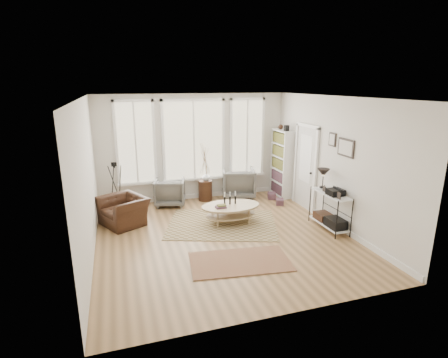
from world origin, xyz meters
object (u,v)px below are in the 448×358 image
object	(u,v)px
side_table	(205,174)
accent_chair	(124,211)
armchair_right	(238,183)
low_shelf	(330,207)
armchair_left	(170,192)
bookcase	(282,163)
coffee_table	(230,209)

from	to	relation	value
side_table	accent_chair	xyz separation A→B (m)	(-2.22, -1.10, -0.44)
armchair_right	low_shelf	bearing A→B (deg)	127.61
armchair_left	side_table	world-z (taller)	side_table
bookcase	armchair_right	xyz separation A→B (m)	(-1.23, 0.22, -0.53)
side_table	coffee_table	bearing A→B (deg)	-85.16
armchair_right	accent_chair	bearing A→B (deg)	33.39
bookcase	accent_chair	distance (m)	4.55
low_shelf	side_table	size ratio (longest dim) A/B	0.82
low_shelf	coffee_table	bearing A→B (deg)	153.77
accent_chair	low_shelf	bearing A→B (deg)	41.55
coffee_table	side_table	bearing A→B (deg)	94.84
armchair_right	side_table	xyz separation A→B (m)	(-0.97, -0.00, 0.34)
bookcase	accent_chair	size ratio (longest dim) A/B	2.06
bookcase	armchair_right	size ratio (longest dim) A/B	2.23
low_shelf	bookcase	bearing A→B (deg)	88.72
armchair_right	side_table	distance (m)	1.03
coffee_table	accent_chair	size ratio (longest dim) A/B	1.37
side_table	accent_chair	size ratio (longest dim) A/B	1.59
low_shelf	armchair_right	distance (m)	2.99
armchair_left	bookcase	bearing A→B (deg)	-169.25
bookcase	accent_chair	world-z (taller)	bookcase
coffee_table	side_table	world-z (taller)	side_table
armchair_left	accent_chair	distance (m)	1.59
armchair_left	accent_chair	xyz separation A→B (m)	(-1.23, -1.02, -0.04)
low_shelf	coffee_table	distance (m)	2.23
armchair_left	coffee_table	bearing A→B (deg)	137.59
armchair_left	side_table	xyz separation A→B (m)	(1.00, 0.08, 0.40)
bookcase	armchair_left	distance (m)	3.25
accent_chair	bookcase	bearing A→B (deg)	73.37
bookcase	low_shelf	world-z (taller)	bookcase
low_shelf	coffee_table	xyz separation A→B (m)	(-2.00, 0.98, -0.17)
armchair_left	accent_chair	size ratio (longest dim) A/B	0.80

